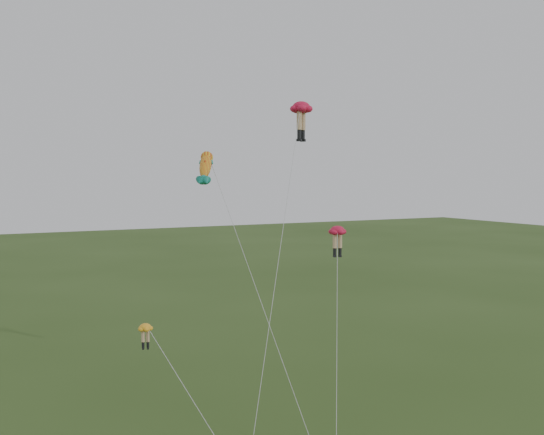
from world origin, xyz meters
name	(u,v)px	position (x,y,z in m)	size (l,w,h in m)	color
legs_kite_red_high	(301,113)	(7.23, 10.67, 20.14)	(10.88, 12.78, 21.01)	red
legs_kite_red_mid	(337,236)	(7.75, 6.40, 11.29)	(6.98, 10.31, 12.02)	red
legs_kite_yellow	(152,339)	(-6.52, 2.42, 6.77)	(4.13, 5.95, 7.59)	#FFAC20
fish_kite	(206,167)	(-0.45, 10.13, 16.10)	(3.38, 12.55, 17.43)	yellow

